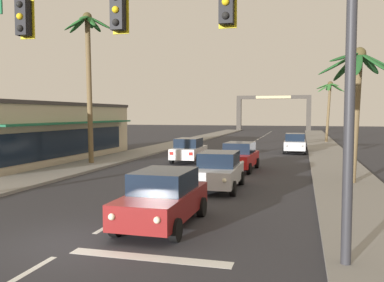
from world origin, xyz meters
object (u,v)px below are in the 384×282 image
object	(u,v)px
palm_right_farthest	(330,97)
sedan_oncoming_far	(189,150)
town_gateway_arch	(273,108)
palm_right_second	(357,84)
palm_left_second	(88,57)
sedan_third_in_queue	(219,170)
sedan_parked_nearest_kerb	(295,143)
sedan_lead_at_stop_bar	(163,198)
sedan_fifth_in_queue	(239,156)
storefront_strip_left	(38,132)
traffic_signal_mast	(189,33)

from	to	relation	value
palm_right_farthest	sedan_oncoming_far	bearing A→B (deg)	-115.58
palm_right_farthest	town_gateway_arch	bearing A→B (deg)	104.45
palm_right_second	palm_right_farthest	distance (m)	29.80
palm_left_second	sedan_third_in_queue	bearing A→B (deg)	-33.21
sedan_oncoming_far	sedan_parked_nearest_kerb	size ratio (longest dim) A/B	1.00
sedan_lead_at_stop_bar	town_gateway_arch	xyz separation A→B (m)	(-1.59, 72.39, 3.69)
sedan_fifth_in_queue	storefront_strip_left	distance (m)	14.87
palm_right_second	storefront_strip_left	size ratio (longest dim) A/B	0.34
traffic_signal_mast	sedan_parked_nearest_kerb	size ratio (longest dim) A/B	2.41
sedan_parked_nearest_kerb	storefront_strip_left	size ratio (longest dim) A/B	0.24
traffic_signal_mast	palm_right_farthest	size ratio (longest dim) A/B	1.50
sedan_lead_at_stop_bar	palm_right_second	xyz separation A→B (m)	(6.52, 8.98, 3.96)
sedan_third_in_queue	town_gateway_arch	distance (m)	66.10
town_gateway_arch	palm_right_second	bearing A→B (deg)	-82.71
sedan_fifth_in_queue	palm_right_farthest	xyz separation A→B (m)	(6.64, 25.92, 4.48)
sedan_fifth_in_queue	storefront_strip_left	size ratio (longest dim) A/B	0.24
storefront_strip_left	palm_right_second	bearing A→B (deg)	-13.88
palm_right_second	town_gateway_arch	world-z (taller)	town_gateway_arch
palm_left_second	sedan_lead_at_stop_bar	bearing A→B (deg)	-53.55
sedan_third_in_queue	palm_right_farthest	size ratio (longest dim) A/B	0.63
town_gateway_arch	traffic_signal_mast	bearing A→B (deg)	-87.65
sedan_parked_nearest_kerb	traffic_signal_mast	bearing A→B (deg)	-94.13
sedan_third_in_queue	sedan_parked_nearest_kerb	bearing A→B (deg)	80.93
sedan_oncoming_far	town_gateway_arch	distance (m)	56.20
sedan_oncoming_far	palm_right_second	world-z (taller)	palm_right_second
sedan_oncoming_far	town_gateway_arch	size ratio (longest dim) A/B	0.31
sedan_third_in_queue	town_gateway_arch	world-z (taller)	town_gateway_arch
sedan_fifth_in_queue	sedan_oncoming_far	distance (m)	5.38
sedan_third_in_queue	storefront_strip_left	world-z (taller)	storefront_strip_left
town_gateway_arch	sedan_lead_at_stop_bar	bearing A→B (deg)	-88.74
palm_right_farthest	sedan_lead_at_stop_bar	bearing A→B (deg)	-100.33
sedan_oncoming_far	sedan_parked_nearest_kerb	xyz separation A→B (m)	(7.15, 9.05, 0.00)
sedan_third_in_queue	sedan_oncoming_far	xyz separation A→B (m)	(-4.12, 9.92, 0.00)
palm_right_second	sedan_lead_at_stop_bar	bearing A→B (deg)	-125.97
traffic_signal_mast	sedan_oncoming_far	xyz separation A→B (m)	(-5.14, 18.75, -4.41)
sedan_fifth_in_queue	palm_left_second	bearing A→B (deg)	179.12
sedan_third_in_queue	sedan_fifth_in_queue	bearing A→B (deg)	90.20
sedan_lead_at_stop_bar	town_gateway_arch	distance (m)	72.50
sedan_fifth_in_queue	palm_left_second	size ratio (longest dim) A/B	0.45
palm_left_second	town_gateway_arch	distance (m)	59.97
sedan_lead_at_stop_bar	sedan_oncoming_far	size ratio (longest dim) A/B	1.00
traffic_signal_mast	town_gateway_arch	distance (m)	74.86
sedan_fifth_in_queue	sedan_parked_nearest_kerb	xyz separation A→B (m)	(3.05, 12.54, 0.00)
traffic_signal_mast	sedan_oncoming_far	world-z (taller)	traffic_signal_mast
sedan_oncoming_far	palm_left_second	bearing A→B (deg)	-150.67
traffic_signal_mast	palm_right_second	size ratio (longest dim) A/B	1.65
sedan_fifth_in_queue	sedan_oncoming_far	bearing A→B (deg)	139.55
sedan_parked_nearest_kerb	palm_right_second	xyz separation A→B (m)	(3.04, -16.42, 3.96)
palm_left_second	storefront_strip_left	distance (m)	6.99
sedan_lead_at_stop_bar	palm_left_second	xyz separation A→B (m)	(-9.61, 13.01, 6.27)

